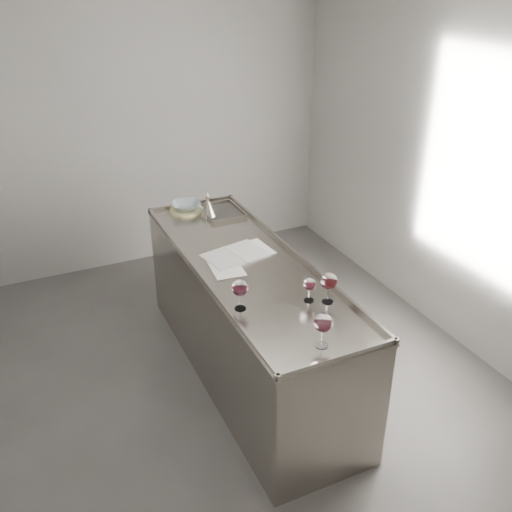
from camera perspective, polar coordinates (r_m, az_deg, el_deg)
name	(u,v)px	position (r m, az deg, el deg)	size (l,w,h in m)	color
room_shell	(190,234)	(3.36, -6.60, 2.22)	(4.54, 5.04, 2.84)	#494745
counter	(248,320)	(4.22, -0.81, -6.40)	(0.77, 2.42, 0.97)	gray
wine_glass_left	(240,288)	(3.41, -1.61, -3.26)	(0.10, 0.10, 0.20)	white
wine_glass_middle	(323,324)	(3.11, 6.71, -6.75)	(0.10, 0.10, 0.20)	white
wine_glass_right	(329,282)	(3.50, 7.30, -2.57)	(0.10, 0.10, 0.20)	white
wine_glass_small	(310,285)	(3.52, 5.38, -2.89)	(0.08, 0.08, 0.16)	white
notebook	(235,255)	(4.09, -2.07, 0.12)	(0.49, 0.39, 0.02)	silver
loose_paper_top	(255,248)	(4.19, -0.06, 0.76)	(0.20, 0.28, 0.00)	silver
loose_paper_under	(226,268)	(3.93, -3.01, -1.18)	(0.21, 0.30, 0.00)	silver
trivet	(186,210)	(4.87, -6.97, 4.58)	(0.28, 0.28, 0.02)	beige
ceramic_bowl	(186,206)	(4.85, -6.99, 5.00)	(0.23, 0.23, 0.06)	#95A8AE
wine_funnel	(208,208)	(4.74, -4.83, 4.79)	(0.14, 0.14, 0.21)	gray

